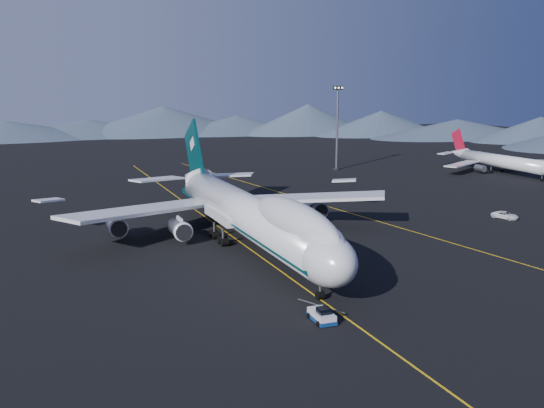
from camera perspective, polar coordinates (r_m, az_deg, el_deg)
name	(u,v)px	position (r m, az deg, el deg)	size (l,w,h in m)	color
ground	(247,247)	(99.72, -2.33, -4.09)	(500.00, 500.00, 0.00)	black
taxiway_line_main	(247,247)	(99.72, -2.33, -4.09)	(0.25, 220.00, 0.01)	gold
taxiway_line_side	(373,220)	(121.29, 9.46, -1.46)	(0.25, 200.00, 0.01)	gold
boeing_747	(247,213)	(98.38, -2.36, -0.82)	(59.62, 72.43, 19.37)	silver
pushback_tug	(322,316)	(69.74, 4.70, -10.50)	(2.44, 4.10, 1.75)	silver
second_jet	(498,161)	(194.33, 20.49, 3.82)	(38.02, 42.95, 12.22)	silver
service_van	(505,215)	(128.97, 21.08, -0.99)	(2.38, 5.16, 1.44)	white
floodlight_mast	(337,128)	(189.43, 6.15, 7.15)	(3.19, 2.39, 25.83)	black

